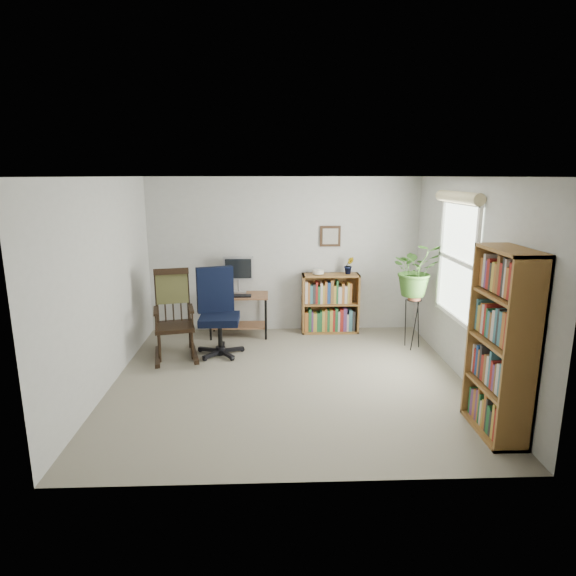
{
  "coord_description": "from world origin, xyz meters",
  "views": [
    {
      "loc": [
        -0.22,
        -5.41,
        2.41
      ],
      "look_at": [
        0.0,
        0.4,
        1.05
      ],
      "focal_mm": 30.0,
      "sensor_mm": 36.0,
      "label": 1
    }
  ],
  "objects_px": {
    "rocking_chair": "(174,315)",
    "low_bookshelf": "(330,303)",
    "office_chair": "(219,312)",
    "tall_bookshelf": "(502,344)",
    "desk": "(239,315)"
  },
  "relations": [
    {
      "from": "desk",
      "to": "office_chair",
      "type": "distance_m",
      "value": 0.88
    },
    {
      "from": "office_chair",
      "to": "low_bookshelf",
      "type": "bearing_deg",
      "value": 12.29
    },
    {
      "from": "tall_bookshelf",
      "to": "desk",
      "type": "bearing_deg",
      "value": 131.48
    },
    {
      "from": "desk",
      "to": "office_chair",
      "type": "relative_size",
      "value": 0.75
    },
    {
      "from": "office_chair",
      "to": "tall_bookshelf",
      "type": "bearing_deg",
      "value": -54.67
    },
    {
      "from": "desk",
      "to": "low_bookshelf",
      "type": "distance_m",
      "value": 1.43
    },
    {
      "from": "rocking_chair",
      "to": "low_bookshelf",
      "type": "xyz_separation_m",
      "value": [
        2.22,
        1.04,
        -0.14
      ]
    },
    {
      "from": "desk",
      "to": "office_chair",
      "type": "bearing_deg",
      "value": -104.54
    },
    {
      "from": "office_chair",
      "to": "tall_bookshelf",
      "type": "distance_m",
      "value": 3.58
    },
    {
      "from": "low_bookshelf",
      "to": "tall_bookshelf",
      "type": "height_order",
      "value": "tall_bookshelf"
    },
    {
      "from": "rocking_chair",
      "to": "tall_bookshelf",
      "type": "height_order",
      "value": "tall_bookshelf"
    },
    {
      "from": "desk",
      "to": "rocking_chair",
      "type": "height_order",
      "value": "rocking_chair"
    },
    {
      "from": "rocking_chair",
      "to": "office_chair",
      "type": "bearing_deg",
      "value": -2.11
    },
    {
      "from": "rocking_chair",
      "to": "low_bookshelf",
      "type": "height_order",
      "value": "rocking_chair"
    },
    {
      "from": "office_chair",
      "to": "rocking_chair",
      "type": "bearing_deg",
      "value": 173.38
    }
  ]
}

